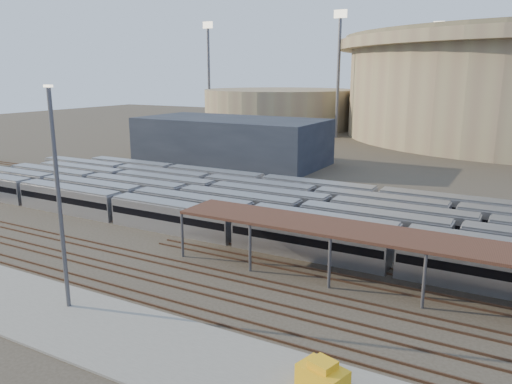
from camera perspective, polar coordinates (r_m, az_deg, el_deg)
The scene contains 12 objects.
ground at distance 51.14m, azimuth -1.98°, elevation -9.36°, with size 420.00×420.00×0.00m, color #383026.
apron at distance 43.53m, azimuth -18.51°, elevation -14.23°, with size 50.00×9.00×0.20m, color gray.
subway_trains at distance 66.54m, azimuth 5.58°, elevation -2.34°, with size 123.34×23.90×3.60m.
inspection_shed at distance 46.83m, azimuth 24.68°, elevation -6.30°, with size 60.30×6.00×5.30m.
empty_tracks at distance 47.26m, azimuth -5.16°, elevation -11.28°, with size 170.00×9.62×0.18m.
secondary_arena at distance 190.55m, azimuth 2.71°, elevation 9.54°, with size 56.00×56.00×14.00m, color gray.
service_building at distance 113.32m, azimuth -2.88°, elevation 5.89°, with size 42.00×20.00×10.00m, color #1E232D.
floodlight_0 at distance 159.90m, azimuth 9.40°, elevation 13.54°, with size 4.00×1.00×38.40m.
floodlight_1 at distance 194.12m, azimuth -5.43°, elevation 13.60°, with size 4.00×1.00×38.40m.
floodlight_3 at distance 203.30m, azimuth 19.81°, elevation 12.88°, with size 4.00×1.00×38.40m.
yard_light_pole at distance 44.06m, azimuth -21.60°, elevation -0.86°, with size 0.81×0.36×18.73m.
yellow_equipment at distance 33.45m, azimuth 7.59°, elevation -20.61°, with size 2.99×1.87×1.87m, color gold.
Camera 1 is at (24.39, -40.36, 19.78)m, focal length 35.00 mm.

